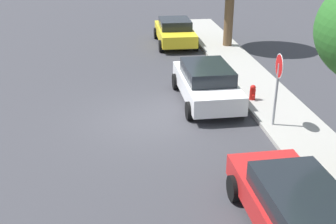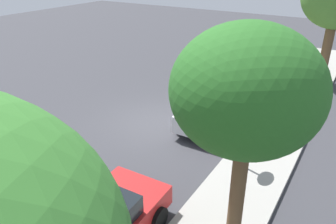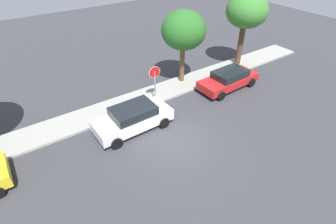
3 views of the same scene
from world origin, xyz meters
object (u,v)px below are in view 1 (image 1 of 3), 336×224
parked_car_white (206,83)px  parked_car_red (299,211)px  parked_car_yellow (175,32)px  stop_sign (278,78)px  fire_hydrant (253,94)px

parked_car_white → parked_car_red: 7.80m
parked_car_red → parked_car_yellow: (-16.37, -0.25, 0.03)m
stop_sign → parked_car_red: 5.53m
parked_car_yellow → fire_hydrant: size_ratio=6.10×
stop_sign → parked_car_white: (-2.55, -1.71, -0.98)m
parked_car_white → parked_car_yellow: size_ratio=1.02×
parked_car_white → fire_hydrant: (0.34, 1.71, -0.40)m
stop_sign → parked_car_white: stop_sign is taller
parked_car_yellow → fire_hydrant: 9.08m
parked_car_red → parked_car_yellow: bearing=-179.1°
parked_car_red → fire_hydrant: parked_car_red is taller
stop_sign → parked_car_white: 3.22m
parked_car_yellow → fire_hydrant: (8.91, 1.67, -0.37)m
stop_sign → parked_car_yellow: bearing=-171.5°
parked_car_white → fire_hydrant: size_ratio=6.23×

